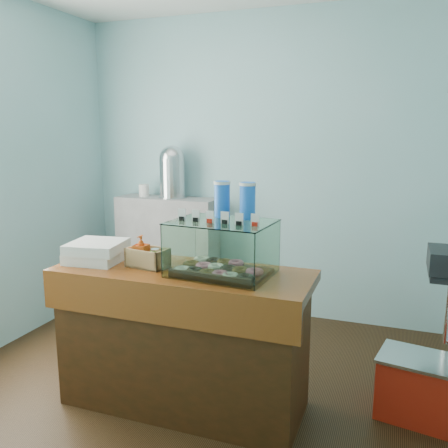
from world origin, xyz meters
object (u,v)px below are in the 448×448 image
at_px(counter, 183,337).
at_px(red_cooler, 416,387).
at_px(coffee_urn, 172,171).
at_px(display_case, 223,246).

bearing_deg(counter, red_cooler, 14.69).
xyz_separation_m(counter, coffee_urn, (-0.84, 1.58, 0.91)).
xyz_separation_m(display_case, red_cooler, (1.13, 0.33, -0.87)).
relative_size(counter, coffee_urn, 3.18).
height_order(counter, display_case, display_case).
height_order(display_case, coffee_urn, coffee_urn).
bearing_deg(coffee_urn, red_cooler, -28.54).
xyz_separation_m(counter, display_case, (0.26, 0.03, 0.61)).
relative_size(display_case, red_cooler, 1.22).
relative_size(counter, red_cooler, 3.17).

